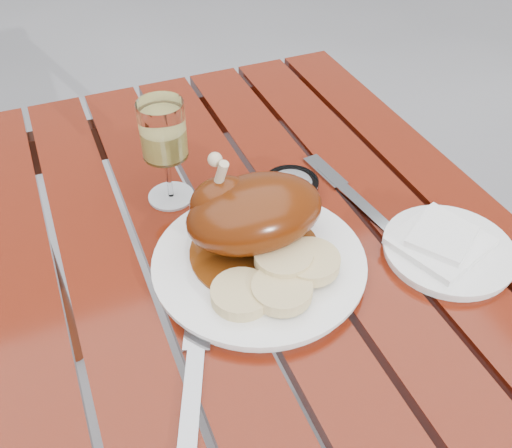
{
  "coord_description": "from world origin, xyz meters",
  "views": [
    {
      "loc": [
        -0.25,
        -0.53,
        1.35
      ],
      "look_at": [
        -0.0,
        0.06,
        0.78
      ],
      "focal_mm": 40.0,
      "sensor_mm": 36.0,
      "label": 1
    }
  ],
  "objects_px": {
    "dinner_plate": "(259,264)",
    "ashtray": "(291,186)",
    "side_plate": "(448,250)",
    "table": "(268,400)",
    "wine_glass": "(166,153)"
  },
  "relations": [
    {
      "from": "dinner_plate",
      "to": "side_plate",
      "type": "relative_size",
      "value": 1.59
    },
    {
      "from": "wine_glass",
      "to": "side_plate",
      "type": "relative_size",
      "value": 0.92
    },
    {
      "from": "side_plate",
      "to": "table",
      "type": "bearing_deg",
      "value": 161.14
    },
    {
      "from": "wine_glass",
      "to": "side_plate",
      "type": "distance_m",
      "value": 0.45
    },
    {
      "from": "ashtray",
      "to": "wine_glass",
      "type": "bearing_deg",
      "value": 161.76
    },
    {
      "from": "side_plate",
      "to": "ashtray",
      "type": "height_order",
      "value": "ashtray"
    },
    {
      "from": "table",
      "to": "ashtray",
      "type": "bearing_deg",
      "value": 55.51
    },
    {
      "from": "dinner_plate",
      "to": "ashtray",
      "type": "distance_m",
      "value": 0.19
    },
    {
      "from": "wine_glass",
      "to": "side_plate",
      "type": "xyz_separation_m",
      "value": [
        0.34,
        -0.29,
        -0.08
      ]
    },
    {
      "from": "dinner_plate",
      "to": "wine_glass",
      "type": "bearing_deg",
      "value": 109.07
    },
    {
      "from": "table",
      "to": "side_plate",
      "type": "bearing_deg",
      "value": -18.86
    },
    {
      "from": "table",
      "to": "wine_glass",
      "type": "distance_m",
      "value": 0.51
    },
    {
      "from": "wine_glass",
      "to": "side_plate",
      "type": "height_order",
      "value": "wine_glass"
    },
    {
      "from": "wine_glass",
      "to": "table",
      "type": "bearing_deg",
      "value": -65.18
    },
    {
      "from": "dinner_plate",
      "to": "wine_glass",
      "type": "relative_size",
      "value": 1.73
    }
  ]
}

